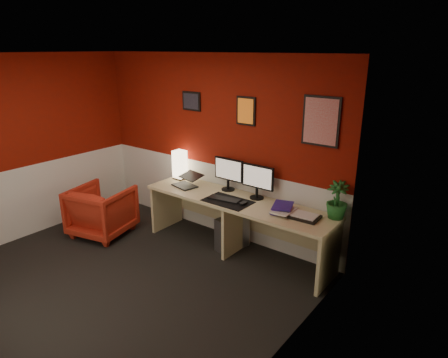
# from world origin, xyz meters

# --- Properties ---
(ground) EXTENTS (4.00, 3.50, 0.01)m
(ground) POSITION_xyz_m (0.00, 0.00, 0.00)
(ground) COLOR black
(ground) RESTS_ON ground
(ceiling) EXTENTS (4.00, 3.50, 0.01)m
(ceiling) POSITION_xyz_m (0.00, 0.00, 2.50)
(ceiling) COLOR white
(ceiling) RESTS_ON ground
(wall_back) EXTENTS (4.00, 0.01, 2.50)m
(wall_back) POSITION_xyz_m (0.00, 1.75, 1.25)
(wall_back) COLOR maroon
(wall_back) RESTS_ON ground
(wall_left) EXTENTS (0.01, 3.50, 2.50)m
(wall_left) POSITION_xyz_m (-2.00, 0.00, 1.25)
(wall_left) COLOR maroon
(wall_left) RESTS_ON ground
(wall_right) EXTENTS (0.01, 3.50, 2.50)m
(wall_right) POSITION_xyz_m (2.00, 0.00, 1.25)
(wall_right) COLOR maroon
(wall_right) RESTS_ON ground
(wainscot_back) EXTENTS (4.00, 0.01, 1.00)m
(wainscot_back) POSITION_xyz_m (0.00, 1.75, 0.50)
(wainscot_back) COLOR silver
(wainscot_back) RESTS_ON ground
(wainscot_left) EXTENTS (0.01, 3.50, 1.00)m
(wainscot_left) POSITION_xyz_m (-2.00, 0.00, 0.50)
(wainscot_left) COLOR silver
(wainscot_left) RESTS_ON ground
(wainscot_right) EXTENTS (0.01, 3.50, 1.00)m
(wainscot_right) POSITION_xyz_m (2.00, 0.00, 0.50)
(wainscot_right) COLOR silver
(wainscot_right) RESTS_ON ground
(desk) EXTENTS (2.60, 0.65, 0.73)m
(desk) POSITION_xyz_m (0.65, 1.41, 0.36)
(desk) COLOR #CCB982
(desk) RESTS_ON ground
(shoji_lamp) EXTENTS (0.16, 0.16, 0.40)m
(shoji_lamp) POSITION_xyz_m (-0.50, 1.59, 0.93)
(shoji_lamp) COLOR #FFE5B2
(shoji_lamp) RESTS_ON desk
(laptop) EXTENTS (0.37, 0.29, 0.22)m
(laptop) POSITION_xyz_m (-0.22, 1.38, 0.84)
(laptop) COLOR black
(laptop) RESTS_ON desk
(monitor_left) EXTENTS (0.45, 0.06, 0.58)m
(monitor_left) POSITION_xyz_m (0.34, 1.63, 1.02)
(monitor_left) COLOR black
(monitor_left) RESTS_ON desk
(monitor_right) EXTENTS (0.45, 0.06, 0.58)m
(monitor_right) POSITION_xyz_m (0.82, 1.60, 1.02)
(monitor_right) COLOR black
(monitor_right) RESTS_ON desk
(desk_mat) EXTENTS (0.60, 0.38, 0.01)m
(desk_mat) POSITION_xyz_m (0.59, 1.29, 0.73)
(desk_mat) COLOR black
(desk_mat) RESTS_ON desk
(keyboard) EXTENTS (0.44, 0.20, 0.02)m
(keyboard) POSITION_xyz_m (0.53, 1.30, 0.74)
(keyboard) COLOR black
(keyboard) RESTS_ON desk_mat
(mouse) EXTENTS (0.07, 0.10, 0.03)m
(mouse) POSITION_xyz_m (0.82, 1.31, 0.75)
(mouse) COLOR black
(mouse) RESTS_ON desk_mat
(book_bottom) EXTENTS (0.27, 0.32, 0.03)m
(book_bottom) POSITION_xyz_m (1.19, 1.39, 0.74)
(book_bottom) COLOR navy
(book_bottom) RESTS_ON desk
(book_middle) EXTENTS (0.23, 0.31, 0.02)m
(book_middle) POSITION_xyz_m (1.23, 1.38, 0.77)
(book_middle) COLOR silver
(book_middle) RESTS_ON book_bottom
(book_top) EXTENTS (0.32, 0.36, 0.03)m
(book_top) POSITION_xyz_m (1.18, 1.40, 0.79)
(book_top) COLOR navy
(book_top) RESTS_ON book_middle
(zen_tray) EXTENTS (0.36, 0.27, 0.03)m
(zen_tray) POSITION_xyz_m (1.57, 1.41, 0.74)
(zen_tray) COLOR black
(zen_tray) RESTS_ON desk
(potted_plant) EXTENTS (0.26, 0.26, 0.43)m
(potted_plant) POSITION_xyz_m (1.86, 1.63, 0.94)
(potted_plant) COLOR #19591E
(potted_plant) RESTS_ON desk
(pc_tower) EXTENTS (0.29, 0.48, 0.45)m
(pc_tower) POSITION_xyz_m (0.55, 1.45, 0.23)
(pc_tower) COLOR #99999E
(pc_tower) RESTS_ON ground
(armchair) EXTENTS (0.91, 0.93, 0.70)m
(armchair) POSITION_xyz_m (-1.18, 0.67, 0.35)
(armchair) COLOR red
(armchair) RESTS_ON ground
(art_left) EXTENTS (0.32, 0.02, 0.26)m
(art_left) POSITION_xyz_m (-0.38, 1.74, 1.85)
(art_left) COLOR black
(art_left) RESTS_ON wall_back
(art_center) EXTENTS (0.28, 0.02, 0.36)m
(art_center) POSITION_xyz_m (0.54, 1.74, 1.80)
(art_center) COLOR orange
(art_center) RESTS_ON wall_back
(art_right) EXTENTS (0.44, 0.02, 0.56)m
(art_right) POSITION_xyz_m (1.55, 1.74, 1.78)
(art_right) COLOR red
(art_right) RESTS_ON wall_back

